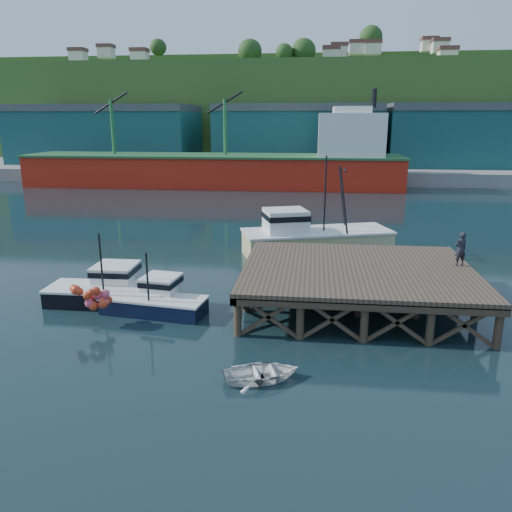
# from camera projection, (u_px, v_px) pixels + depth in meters

# --- Properties ---
(ground) EXTENTS (300.00, 300.00, 0.00)m
(ground) POSITION_uv_depth(u_px,v_px,m) (254.00, 301.00, 27.51)
(ground) COLOR black
(ground) RESTS_ON ground
(wharf) EXTENTS (12.00, 10.00, 2.62)m
(wharf) POSITION_uv_depth(u_px,v_px,m) (357.00, 271.00, 26.20)
(wharf) COLOR brown
(wharf) RESTS_ON ground
(far_quay) EXTENTS (160.00, 40.00, 2.00)m
(far_quay) POSITION_uv_depth(u_px,v_px,m) (298.00, 167.00, 94.31)
(far_quay) COLOR gray
(far_quay) RESTS_ON ground
(warehouse_left) EXTENTS (32.00, 16.00, 9.00)m
(warehouse_left) POSITION_uv_depth(u_px,v_px,m) (108.00, 137.00, 91.95)
(warehouse_left) COLOR #174F4F
(warehouse_left) RESTS_ON far_quay
(warehouse_mid) EXTENTS (28.00, 16.00, 9.00)m
(warehouse_mid) POSITION_uv_depth(u_px,v_px,m) (298.00, 138.00, 88.06)
(warehouse_mid) COLOR #174F4F
(warehouse_mid) RESTS_ON far_quay
(warehouse_right) EXTENTS (30.00, 16.00, 9.00)m
(warehouse_right) POSITION_uv_depth(u_px,v_px,m) (474.00, 139.00, 84.73)
(warehouse_right) COLOR #174F4F
(warehouse_right) RESTS_ON far_quay
(cargo_ship) EXTENTS (55.50, 10.00, 13.75)m
(cargo_ship) POSITION_uv_depth(u_px,v_px,m) (236.00, 164.00, 73.56)
(cargo_ship) COLOR red
(cargo_ship) RESTS_ON ground
(hillside) EXTENTS (220.00, 50.00, 22.00)m
(hillside) POSITION_uv_depth(u_px,v_px,m) (303.00, 114.00, 120.40)
(hillside) COLOR #2D511E
(hillside) RESTS_ON ground
(boat_navy) EXTENTS (5.60, 3.31, 3.37)m
(boat_navy) POSITION_uv_depth(u_px,v_px,m) (156.00, 299.00, 25.75)
(boat_navy) COLOR black
(boat_navy) RESTS_ON ground
(boat_black) EXTENTS (6.59, 5.57, 4.06)m
(boat_black) POSITION_uv_depth(u_px,v_px,m) (111.00, 289.00, 27.12)
(boat_black) COLOR black
(boat_black) RESTS_ON ground
(trawler) EXTENTS (11.42, 6.97, 7.20)m
(trawler) POSITION_uv_depth(u_px,v_px,m) (314.00, 235.00, 36.50)
(trawler) COLOR #D2C988
(trawler) RESTS_ON ground
(dinghy) EXTENTS (3.44, 2.93, 0.60)m
(dinghy) POSITION_uv_depth(u_px,v_px,m) (262.00, 373.00, 19.04)
(dinghy) COLOR white
(dinghy) RESTS_ON ground
(dockworker) EXTENTS (0.77, 0.64, 1.82)m
(dockworker) POSITION_uv_depth(u_px,v_px,m) (461.00, 249.00, 26.34)
(dockworker) COLOR black
(dockworker) RESTS_ON wharf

